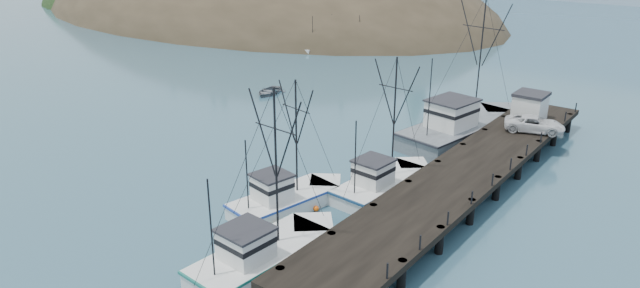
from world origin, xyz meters
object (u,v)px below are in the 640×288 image
at_px(trawler_near, 266,253).
at_px(motorboat, 269,94).
at_px(pier, 467,172).
at_px(work_vessel, 464,127).
at_px(trawler_mid, 288,199).
at_px(pier_shed, 530,106).
at_px(pickup_truck, 535,124).
at_px(trawler_far, 384,182).

distance_m(trawler_near, motorboat, 39.79).
bearing_deg(pier, work_vessel, 114.88).
bearing_deg(pier, trawler_near, -107.49).
xyz_separation_m(trawler_mid, pier_shed, (9.29, 26.74, 2.60)).
bearing_deg(work_vessel, pier_shed, 37.63).
bearing_deg(work_vessel, trawler_near, -90.50).
distance_m(pier_shed, pickup_truck, 3.78).
height_order(trawler_mid, work_vessel, work_vessel).
bearing_deg(trawler_mid, pier_shed, 70.83).
xyz_separation_m(work_vessel, pier_shed, (5.11, 3.94, 2.19)).
relative_size(trawler_near, motorboat, 2.48).
height_order(pier, trawler_near, trawler_near).
relative_size(pier, motorboat, 9.17).
bearing_deg(motorboat, trawler_far, -42.92).
relative_size(trawler_mid, work_vessel, 0.59).
bearing_deg(work_vessel, pickup_truck, 5.12).
height_order(work_vessel, pier_shed, work_vessel).
bearing_deg(pier_shed, trawler_near, -99.12).
distance_m(pier, work_vessel, 12.81).
height_order(pier, work_vessel, work_vessel).
bearing_deg(motorboat, trawler_mid, -57.77).
height_order(pier, pier_shed, pier_shed).
relative_size(pier, trawler_near, 3.70).
distance_m(work_vessel, motorboat, 26.94).
bearing_deg(pickup_truck, trawler_mid, 136.41).
distance_m(work_vessel, pier_shed, 6.82).
bearing_deg(trawler_far, pickup_truck, 67.89).
bearing_deg(pickup_truck, pier, 155.07).
height_order(trawler_mid, pier_shed, trawler_mid).
bearing_deg(trawler_mid, motorboat, 134.89).
relative_size(trawler_mid, motorboat, 2.18).
bearing_deg(pier, trawler_far, -141.91).
distance_m(trawler_mid, work_vessel, 23.18).
distance_m(pier, pier_shed, 15.65).
height_order(trawler_near, trawler_mid, trawler_near).
xyz_separation_m(trawler_near, pickup_truck, (7.01, 30.12, 1.95)).
bearing_deg(trawler_far, trawler_near, -91.53).
xyz_separation_m(trawler_far, work_vessel, (-0.11, 15.75, 0.41)).
bearing_deg(pier_shed, trawler_mid, -109.17).
height_order(trawler_near, work_vessel, work_vessel).
xyz_separation_m(trawler_near, pier_shed, (5.37, 33.46, 2.60)).
bearing_deg(motorboat, pickup_truck, -11.67).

